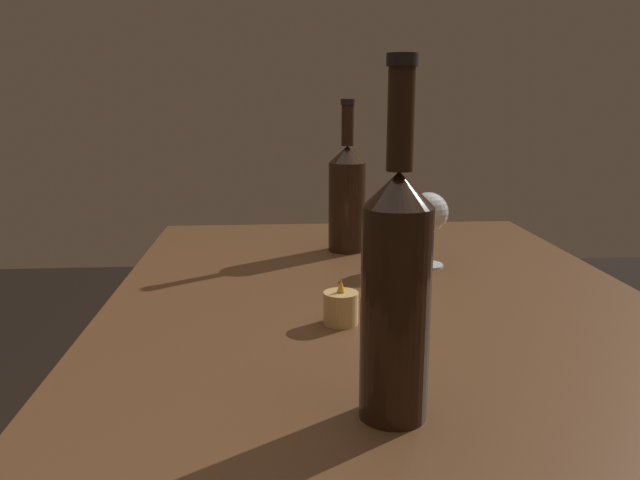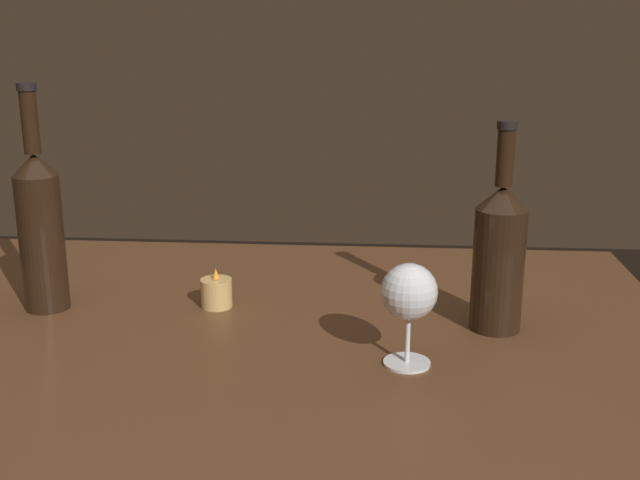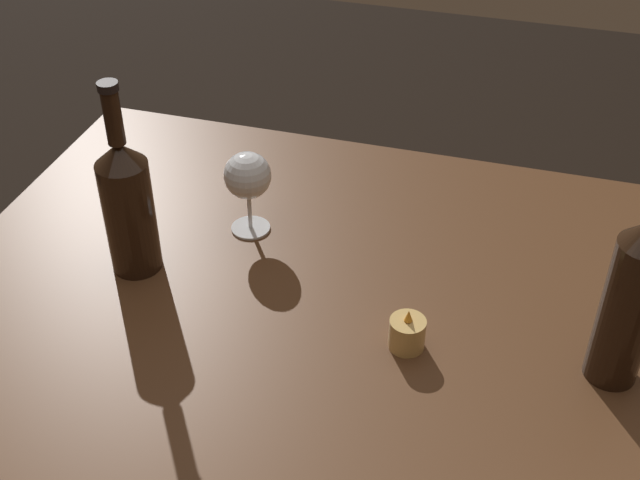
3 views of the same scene
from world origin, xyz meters
name	(u,v)px [view 2 (image 2 of 3)]	position (x,y,z in m)	size (l,w,h in m)	color
dining_table	(266,379)	(0.00, 0.00, 0.65)	(1.30, 0.90, 0.74)	#56351E
wine_glass_left	(409,295)	(0.22, -0.12, 0.84)	(0.08, 0.08, 0.15)	white
wine_bottle	(40,227)	(-0.37, 0.05, 0.88)	(0.07, 0.07, 0.37)	black
wine_bottle_second	(499,254)	(0.36, 0.02, 0.86)	(0.08, 0.08, 0.32)	black
votive_candle	(217,294)	(-0.09, 0.08, 0.76)	(0.05, 0.05, 0.07)	#DBB266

